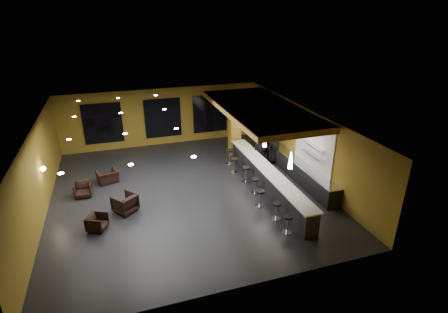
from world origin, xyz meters
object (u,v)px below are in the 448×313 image
object	(u,v)px
column	(235,125)
armchair_b	(125,203)
bar_stool_0	(288,222)
bar_stool_4	(246,172)
staff_c	(274,148)
bar_stool_3	(255,184)
bar_stool_6	(229,155)
pendant_1	(265,139)
armchair_a	(97,222)
armchair_c	(83,189)
armchair_d	(108,176)
pendant_2	(245,123)
bar_stool_1	(277,209)
staff_b	(269,146)
bar_stool_2	(260,196)
staff_a	(260,152)
prep_counter	(300,171)
bar_stool_5	(234,163)
bar_counter	(267,180)
pendant_0	(291,160)

from	to	relation	value
column	armchair_b	xyz separation A→B (m)	(-6.48, -4.52, -1.36)
bar_stool_0	bar_stool_4	bearing A→B (deg)	89.45
staff_c	bar_stool_3	distance (m)	3.67
bar_stool_6	pendant_1	bearing A→B (deg)	-75.19
pendant_1	armchair_a	size ratio (longest dim) A/B	1.01
armchair_c	bar_stool_3	distance (m)	7.84
bar_stool_6	armchair_d	bearing A→B (deg)	-178.02
staff_c	armchair_b	distance (m)	8.51
pendant_2	armchair_b	world-z (taller)	pendant_2
armchair_a	bar_stool_1	distance (m)	7.06
staff_c	armchair_c	distance (m)	9.85
staff_b	bar_stool_2	world-z (taller)	staff_b
bar_stool_0	bar_stool_4	xyz separation A→B (m)	(0.04, 4.41, 0.04)
staff_a	bar_stool_4	distance (m)	1.83
prep_counter	staff_a	bearing A→B (deg)	128.15
column	bar_stool_4	world-z (taller)	column
pendant_1	bar_stool_5	size ratio (longest dim) A/B	0.88
bar_counter	bar_stool_3	world-z (taller)	bar_counter
staff_c	bar_stool_0	distance (m)	6.53
bar_stool_2	staff_a	bearing A→B (deg)	66.92
pendant_0	bar_stool_5	size ratio (longest dim) A/B	0.88
bar_stool_0	pendant_2	bearing A→B (deg)	83.74
armchair_c	armchair_d	world-z (taller)	armchair_c
staff_a	pendant_2	bearing A→B (deg)	152.28
bar_stool_3	bar_stool_2	bearing A→B (deg)	-102.05
armchair_c	bar_stool_2	world-z (taller)	bar_stool_2
staff_c	pendant_0	bearing A→B (deg)	-124.91
prep_counter	bar_stool_4	xyz separation A→B (m)	(-2.66, 0.53, 0.08)
pendant_0	pendant_1	distance (m)	2.50
bar_stool_4	bar_stool_6	bearing A→B (deg)	92.14
column	pendant_2	world-z (taller)	column
staff_c	armchair_d	xyz separation A→B (m)	(-8.73, 0.39, -0.58)
bar_counter	pendant_1	bearing A→B (deg)	90.00
pendant_2	armchair_c	distance (m)	8.51
bar_stool_4	bar_stool_0	bearing A→B (deg)	-90.55
bar_stool_2	staff_b	bearing A→B (deg)	61.22
staff_b	bar_stool_6	world-z (taller)	staff_b
armchair_a	bar_stool_6	distance (m)	8.05
column	armchair_d	distance (m)	7.43
bar_stool_3	bar_stool_5	xyz separation A→B (m)	(-0.18, 2.36, 0.04)
staff_a	bar_stool_6	world-z (taller)	staff_a
prep_counter	bar_stool_4	distance (m)	2.71
staff_c	bar_stool_4	size ratio (longest dim) A/B	2.22
armchair_d	bar_stool_4	distance (m)	6.80
column	staff_a	bearing A→B (deg)	-75.50
staff_a	bar_stool_2	world-z (taller)	staff_a
bar_stool_2	bar_stool_6	bearing A→B (deg)	87.83
bar_stool_6	armchair_a	bearing A→B (deg)	-148.22
armchair_a	bar_stool_3	world-z (taller)	bar_stool_3
pendant_1	bar_stool_5	distance (m)	2.66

